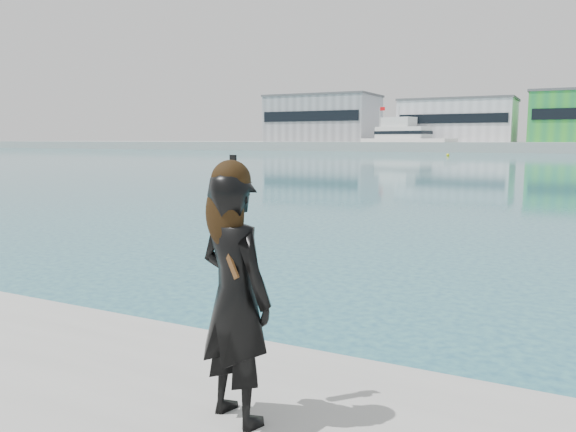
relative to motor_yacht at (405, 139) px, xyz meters
name	(u,v)px	position (x,y,z in m)	size (l,w,h in m)	color
far_quay	(565,147)	(31.20, 12.00, -1.71)	(320.00, 40.00, 2.00)	#9E9E99
warehouse_grey_left	(323,118)	(-23.80, 9.98, 5.05)	(26.52, 16.36, 11.50)	gray
warehouse_white	(458,121)	(9.20, 9.98, 4.05)	(24.48, 15.35, 9.50)	silver
flagpole_left	(380,122)	(-6.70, 3.00, 3.82)	(1.28, 0.16, 8.00)	silver
motor_yacht	(405,139)	(0.00, 0.00, 0.00)	(21.46, 11.35, 9.65)	silver
buoy_far	(448,156)	(15.72, -32.52, -2.71)	(0.50, 0.50, 0.50)	yellow
woman	(234,290)	(31.49, -118.26, -1.10)	(0.64, 0.52, 1.62)	black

